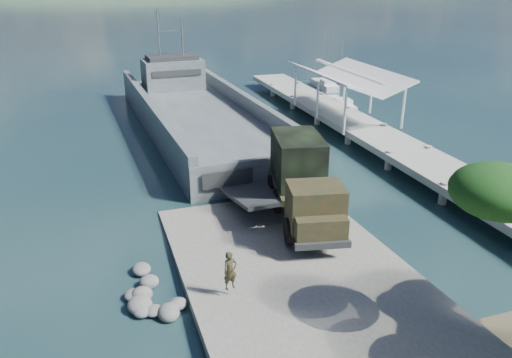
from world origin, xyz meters
name	(u,v)px	position (x,y,z in m)	size (l,w,h in m)	color
ground	(290,271)	(0.00, 0.00, 0.00)	(1400.00, 1400.00, 0.00)	#1B3741
boat_ramp	(299,278)	(0.00, -1.00, 0.25)	(10.00, 18.00, 0.50)	slate
shoreline_rocks	(155,289)	(-6.20, 0.50, 0.00)	(3.20, 5.60, 0.90)	#575755
pier	(350,115)	(13.00, 18.77, 1.60)	(6.40, 44.00, 6.10)	#999890
landing_craft	(199,120)	(0.76, 23.62, 0.86)	(10.46, 35.58, 10.46)	#454E52
military_truck	(303,181)	(2.39, 4.35, 2.51)	(4.32, 9.05, 4.04)	black
soldier	(230,279)	(-3.34, -1.71, 1.33)	(0.61, 0.40, 1.66)	black
sailboat_near	(339,105)	(15.98, 26.61, 0.38)	(2.26, 5.94, 7.06)	silver
sailboat_far	(325,85)	(18.81, 35.88, 0.37)	(2.11, 5.79, 6.90)	silver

